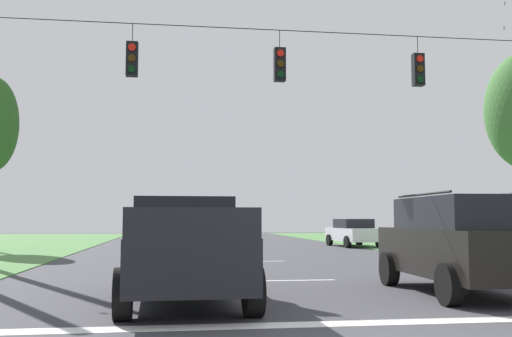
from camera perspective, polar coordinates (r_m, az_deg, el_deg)
stop_bar_stripe at (r=9.07m, az=10.39°, el=-14.56°), size 13.45×0.45×0.01m
lane_dash_0 at (r=14.83m, az=2.92°, el=-10.83°), size 2.50×0.15×0.01m
lane_dash_1 at (r=21.32m, az=-0.49°, el=-9.03°), size 2.50×0.15×0.01m
lane_dash_2 at (r=28.01m, az=-2.32°, el=-8.04°), size 2.50×0.15×0.01m
lane_dash_3 at (r=35.00m, az=-3.48°, el=-7.41°), size 2.50×0.15×0.01m
overhead_signal_span at (r=16.32m, az=1.64°, el=3.69°), size 16.41×0.31×7.23m
pickup_truck at (r=11.15m, az=-7.04°, el=-7.80°), size 2.41×5.46×1.95m
suv_black at (r=12.85m, az=19.33°, el=-6.76°), size 2.37×4.87×2.05m
distant_car_crossing_white at (r=32.88m, az=9.46°, el=-6.14°), size 2.26×4.42×1.52m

